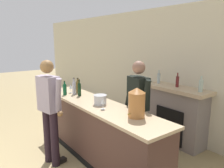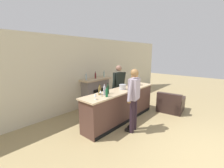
% 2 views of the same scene
% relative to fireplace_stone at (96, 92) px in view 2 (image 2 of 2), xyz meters
% --- Properties ---
extents(ground_plane, '(24.00, 24.00, 0.00)m').
position_rel_fireplace_stone_xyz_m(ground_plane, '(-0.66, -4.28, -0.59)').
color(ground_plane, '#9D885B').
extents(wall_back_panel, '(12.00, 0.07, 2.75)m').
position_rel_fireplace_stone_xyz_m(wall_back_panel, '(-0.66, 0.26, 0.79)').
color(wall_back_panel, beige).
rests_on(wall_back_panel, ground_plane).
extents(bar_counter, '(2.98, 0.64, 1.02)m').
position_rel_fireplace_stone_xyz_m(bar_counter, '(-0.41, -1.63, -0.08)').
color(bar_counter, '#50342C').
rests_on(bar_counter, ground_plane).
extents(fireplace_stone, '(1.32, 0.52, 1.44)m').
position_rel_fireplace_stone_xyz_m(fireplace_stone, '(0.00, 0.00, 0.00)').
color(fireplace_stone, gray).
rests_on(fireplace_stone, ground_plane).
extents(armchair_black, '(1.00, 0.96, 0.75)m').
position_rel_fireplace_stone_xyz_m(armchair_black, '(1.43, -2.57, -0.34)').
color(armchair_black, '#30211D').
rests_on(armchair_black, ground_plane).
extents(potted_plant_corner, '(0.40, 0.44, 0.74)m').
position_rel_fireplace_stone_xyz_m(potted_plant_corner, '(1.73, -0.53, -0.34)').
color(potted_plant_corner, '#494847').
rests_on(potted_plant_corner, ground_plane).
extents(person_customer, '(0.65, 0.36, 1.76)m').
position_rel_fireplace_stone_xyz_m(person_customer, '(-0.76, -2.32, 0.39)').
color(person_customer, '#291B25').
rests_on(person_customer, ground_plane).
extents(person_bartender, '(0.65, 0.36, 1.74)m').
position_rel_fireplace_stone_xyz_m(person_bartender, '(0.07, -1.15, 0.37)').
color(person_bartender, '#252928').
rests_on(person_bartender, ground_plane).
extents(copper_dispenser, '(0.23, 0.27, 0.41)m').
position_rel_fireplace_stone_xyz_m(copper_dispenser, '(0.47, -1.55, 0.64)').
color(copper_dispenser, '#AE6D36').
rests_on(copper_dispenser, bar_counter).
extents(ice_bucket_steel, '(0.22, 0.22, 0.16)m').
position_rel_fireplace_stone_xyz_m(ice_bucket_steel, '(-0.33, -1.62, 0.51)').
color(ice_bucket_steel, silver).
rests_on(ice_bucket_steel, bar_counter).
extents(wine_bottle_cabernet_heavy, '(0.08, 0.08, 0.30)m').
position_rel_fireplace_stone_xyz_m(wine_bottle_cabernet_heavy, '(-1.26, -1.53, 0.56)').
color(wine_bottle_cabernet_heavy, brown).
rests_on(wine_bottle_cabernet_heavy, bar_counter).
extents(wine_bottle_chardonnay_pale, '(0.06, 0.06, 0.32)m').
position_rel_fireplace_stone_xyz_m(wine_bottle_chardonnay_pale, '(-1.03, -1.62, 0.57)').
color(wine_bottle_chardonnay_pale, black).
rests_on(wine_bottle_chardonnay_pale, bar_counter).
extents(wine_bottle_merlot_tall, '(0.07, 0.07, 0.27)m').
position_rel_fireplace_stone_xyz_m(wine_bottle_merlot_tall, '(-1.28, -1.80, 0.55)').
color(wine_bottle_merlot_tall, '#11502D').
rests_on(wine_bottle_merlot_tall, bar_counter).
extents(wine_bottle_burgundy_dark, '(0.07, 0.07, 0.33)m').
position_rel_fireplace_stone_xyz_m(wine_bottle_burgundy_dark, '(-1.20, -1.64, 0.57)').
color(wine_bottle_burgundy_dark, '#B0B1C0').
rests_on(wine_bottle_burgundy_dark, bar_counter).
extents(wine_glass_mid_counter, '(0.07, 0.07, 0.17)m').
position_rel_fireplace_stone_xyz_m(wine_glass_mid_counter, '(-0.09, -1.73, 0.55)').
color(wine_glass_mid_counter, silver).
rests_on(wine_glass_mid_counter, bar_counter).
extents(wine_glass_by_dispenser, '(0.07, 0.07, 0.17)m').
position_rel_fireplace_stone_xyz_m(wine_glass_by_dispenser, '(-1.63, -1.74, 0.54)').
color(wine_glass_by_dispenser, silver).
rests_on(wine_glass_by_dispenser, bar_counter).
extents(wine_glass_back_row, '(0.07, 0.07, 0.17)m').
position_rel_fireplace_stone_xyz_m(wine_glass_back_row, '(-1.35, -1.64, 0.55)').
color(wine_glass_back_row, silver).
rests_on(wine_glass_back_row, bar_counter).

